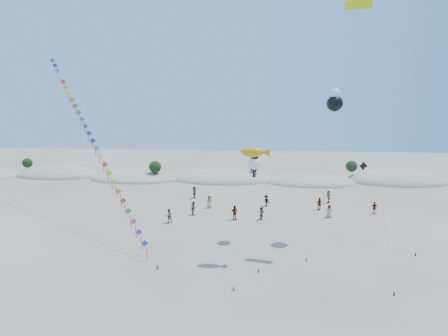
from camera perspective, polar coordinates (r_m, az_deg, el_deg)
ground at (r=27.93m, az=-8.34°, el=-23.19°), size 160.00×160.00×0.00m
dune_ridge at (r=69.46m, az=0.46°, el=-1.63°), size 145.30×11.49×5.57m
kite_train at (r=47.80m, az=-19.78°, el=4.79°), size 21.14×23.33×21.26m
fish_kite at (r=34.34m, az=4.79°, el=2.38°), size 3.01×6.64×10.93m
cartoon_kite_low at (r=39.66m, az=4.67°, el=0.89°), size 1.34×8.67×9.69m
cartoon_kite_high at (r=40.94m, az=16.53°, el=9.66°), size 4.22×7.10×16.24m
parafoil_kite at (r=39.52m, az=19.89°, el=21.88°), size 3.04×10.29×24.27m
dark_kite at (r=42.86m, az=22.20°, el=-2.88°), size 4.59×5.43×8.44m
beachgoers at (r=51.11m, az=4.27°, el=-5.59°), size 27.47×12.54×1.90m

